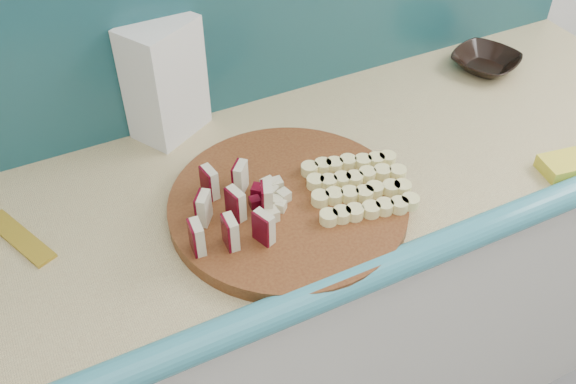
# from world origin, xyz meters

# --- Properties ---
(kitchen_counter) EXTENTS (2.20, 0.63, 0.91)m
(kitchen_counter) POSITION_xyz_m (0.10, 1.50, 0.46)
(kitchen_counter) COLOR silver
(kitchen_counter) RESTS_ON ground
(backsplash) EXTENTS (2.20, 0.02, 0.50)m
(backsplash) POSITION_xyz_m (0.10, 1.79, 1.16)
(backsplash) COLOR teal
(backsplash) RESTS_ON kitchen_counter
(cutting_board) EXTENTS (0.56, 0.56, 0.03)m
(cutting_board) POSITION_xyz_m (0.20, 1.41, 0.92)
(cutting_board) COLOR #4F2311
(cutting_board) RESTS_ON kitchen_counter
(apple_wedges) EXTENTS (0.18, 0.20, 0.06)m
(apple_wedges) POSITION_xyz_m (0.08, 1.41, 0.97)
(apple_wedges) COLOR beige
(apple_wedges) RESTS_ON cutting_board
(apple_chunks) EXTENTS (0.07, 0.08, 0.02)m
(apple_chunks) POSITION_xyz_m (0.17, 1.41, 0.95)
(apple_chunks) COLOR beige
(apple_chunks) RESTS_ON cutting_board
(banana_slices) EXTENTS (0.23, 0.21, 0.02)m
(banana_slices) POSITION_xyz_m (0.33, 1.37, 0.95)
(banana_slices) COLOR #F4EC95
(banana_slices) RESTS_ON cutting_board
(brown_bowl) EXTENTS (0.21, 0.21, 0.04)m
(brown_bowl) POSITION_xyz_m (0.87, 1.65, 0.93)
(brown_bowl) COLOR black
(brown_bowl) RESTS_ON kitchen_counter
(flour_bag) EXTENTS (0.18, 0.17, 0.26)m
(flour_bag) POSITION_xyz_m (0.08, 1.76, 1.04)
(flour_bag) COLOR white
(flour_bag) RESTS_ON kitchen_counter
(sponge) EXTENTS (0.11, 0.08, 0.03)m
(sponge) POSITION_xyz_m (0.76, 1.26, 0.92)
(sponge) COLOR yellow
(sponge) RESTS_ON kitchen_counter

